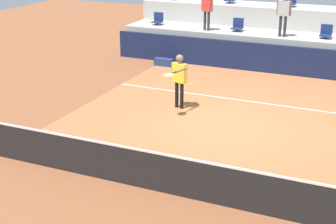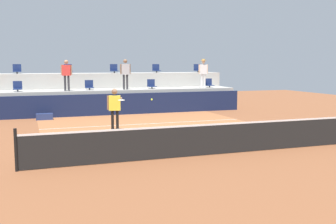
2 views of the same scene
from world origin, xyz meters
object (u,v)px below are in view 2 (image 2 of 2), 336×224
Objects in this scene: stadium_chair_lower_far_right at (209,84)px; spectator_leaning_on_rail at (125,71)px; stadium_chair_upper_far_right at (198,69)px; spectator_in_white at (66,72)px; stadium_chair_upper_center at (114,69)px; stadium_chair_lower_left at (89,86)px; equipment_bag at (44,117)px; tennis_ball at (152,100)px; stadium_chair_upper_far_left at (17,70)px; stadium_chair_lower_far_left at (18,87)px; stadium_chair_upper_right at (156,69)px; stadium_chair_lower_right at (152,85)px; tennis_player at (115,105)px; spectator_with_hat at (203,70)px; stadium_chair_upper_left at (68,69)px.

spectator_leaning_on_rail is at bearing -175.75° from stadium_chair_lower_far_right.
spectator_in_white reaches higher than stadium_chair_upper_far_right.
stadium_chair_upper_center is 5.36m from stadium_chair_upper_far_right.
spectator_in_white is (-1.20, -0.38, 0.73)m from stadium_chair_lower_left.
stadium_chair_lower_left reaches higher than equipment_bag.
stadium_chair_upper_far_left is at bearing 115.52° from tennis_ball.
tennis_ball is (4.63, -7.95, -0.10)m from stadium_chair_lower_far_left.
spectator_in_white is (-5.55, -2.18, -0.12)m from stadium_chair_upper_right.
stadium_chair_lower_right is 6.36m from equipment_bag.
tennis_player reaches higher than equipment_bag.
stadium_chair_lower_right is at bearing -115.70° from stadium_chair_upper_right.
stadium_chair_lower_left is 4.78m from stadium_chair_upper_right.
stadium_chair_lower_right is 0.31× the size of tennis_player.
tennis_ball is (-5.46, -7.56, -0.90)m from spectator_with_hat.
spectator_leaning_on_rail reaches higher than stadium_chair_lower_far_left.
stadium_chair_upper_far_left is at bearing 137.90° from spectator_in_white.
tennis_player is 1.06× the size of spectator_in_white.
equipment_bag is at bearing 119.54° from tennis_player.
spectator_leaning_on_rail is 4.60m from spectator_with_hat.
spectator_leaning_on_rail is 2.15× the size of equipment_bag.
equipment_bag is (1.19, -3.75, -2.16)m from stadium_chair_upper_far_left.
spectator_with_hat reaches higher than tennis_player.
stadium_chair_lower_far_left is 7.29m from tennis_player.
equipment_bag is at bearing -160.05° from spectator_leaning_on_rail.
tennis_ball is at bearing -58.85° from tennis_player.
tennis_player is (0.04, -6.31, -0.44)m from stadium_chair_lower_left.
stadium_chair_lower_far_left is 2.53m from spectator_in_white.
spectator_leaning_on_rail reaches higher than stadium_chair_upper_right.
stadium_chair_upper_far_right is at bearing 9.56° from stadium_chair_lower_far_left.
tennis_player is at bearing 121.15° from tennis_ball.
stadium_chair_upper_far_right is at bearing 88.67° from stadium_chair_lower_far_right.
stadium_chair_lower_far_left reaches higher than tennis_player.
spectator_with_hat reaches higher than stadium_chair_upper_right.
stadium_chair_upper_left is 0.33× the size of spectator_in_white.
stadium_chair_lower_right is 7.38m from stadium_chair_upper_far_left.
stadium_chair_upper_far_left is at bearing 167.82° from spectator_with_hat.
tennis_ball is (0.99, -1.64, 0.34)m from tennis_player.
stadium_chair_lower_far_left is 10.65m from stadium_chair_lower_far_right.
stadium_chair_lower_left is 0.32× the size of spectator_leaning_on_rail.
spectator_in_white is at bearing -162.29° from stadium_chair_lower_left.
spectator_leaning_on_rail is 0.98× the size of spectator_with_hat.
spectator_in_white is at bearing -175.32° from stadium_chair_lower_right.
stadium_chair_lower_far_right reaches higher than equipment_bag.
stadium_chair_lower_right is (7.07, 0.00, 0.00)m from stadium_chair_lower_far_left.
tennis_player reaches higher than tennis_ball.
tennis_player is at bearing -83.35° from stadium_chair_upper_left.
stadium_chair_upper_center is (2.64, 0.00, 0.00)m from stadium_chair_upper_left.
stadium_chair_lower_far_right is 1.00× the size of stadium_chair_upper_left.
spectator_with_hat reaches higher than spectator_in_white.
stadium_chair_lower_far_left is 1.00× the size of stadium_chair_upper_far_right.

